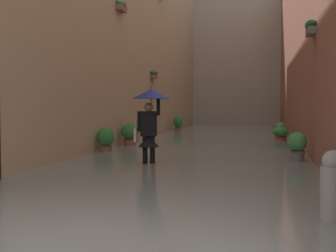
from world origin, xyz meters
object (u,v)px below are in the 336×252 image
Objects in this scene: potted_plant_far_right at (130,134)px; potted_plant_near_left at (281,131)px; potted_plant_near_right at (178,124)px; person_wading at (150,113)px; potted_plant_far_left at (297,147)px; mooring_bollard at (333,191)px; potted_plant_mid_left at (281,134)px; potted_plant_mid_right at (106,140)px.

potted_plant_near_left is (-5.24, -4.19, -0.05)m from potted_plant_far_right.
person_wading is at bearing 97.45° from potted_plant_near_right.
mooring_bollard is (0.04, 6.12, 0.02)m from potted_plant_far_left.
potted_plant_far_left is 1.06× the size of potted_plant_near_left.
potted_plant_far_left is 0.86× the size of mooring_bollard.
potted_plant_far_right reaches higher than potted_plant_mid_left.
potted_plant_far_left is 1.27× the size of potted_plant_mid_left.
person_wading reaches higher than mooring_bollard.
mooring_bollard is (-5.23, 18.41, -0.02)m from potted_plant_near_right.
potted_plant_mid_left is (-5.12, 5.65, -0.13)m from potted_plant_near_right.
potted_plant_far_right reaches higher than potted_plant_mid_right.
mooring_bollard is (-0.06, 13.68, 0.04)m from potted_plant_near_left.
potted_plant_near_right is 7.62m from potted_plant_mid_left.
potted_plant_near_left is at bearing -111.15° from person_wading.
potted_plant_near_right is at bearing -90.50° from potted_plant_far_right.
potted_plant_far_left is 5.55m from potted_plant_mid_right.
potted_plant_near_right is at bearing -42.49° from potted_plant_near_left.
potted_plant_mid_right is 9.06m from mooring_bollard.
person_wading reaches higher than potted_plant_near_right.
potted_plant_far_right is 6.71m from potted_plant_near_left.
person_wading is at bearing -54.74° from mooring_bollard.
mooring_bollard reaches higher than potted_plant_far_right.
mooring_bollard is (-5.39, 7.28, 0.01)m from potted_plant_mid_right.
mooring_bollard is at bearing 90.24° from potted_plant_near_left.
potted_plant_far_right is at bearing -60.81° from mooring_bollard.
potted_plant_near_left is at bearing -93.08° from potted_plant_mid_left.
potted_plant_far_left is (-3.50, -1.23, -0.86)m from person_wading.
potted_plant_far_left is 7.56m from potted_plant_near_left.
potted_plant_far_left is at bearing 167.91° from potted_plant_mid_right.
potted_plant_mid_right is at bearing 87.71° from potted_plant_far_right.
potted_plant_mid_left is 0.92m from potted_plant_near_left.
potted_plant_near_right is at bearing -74.16° from mooring_bollard.
potted_plant_mid_left is 0.68× the size of mooring_bollard.
potted_plant_far_left is 0.95× the size of potted_plant_far_right.
person_wading reaches higher than potted_plant_far_right.
potted_plant_mid_right is 11.13m from potted_plant_near_right.
potted_plant_near_left is at bearing -89.27° from potted_plant_far_left.
potted_plant_far_left is at bearing -160.62° from person_wading.
potted_plant_far_right is (1.85, -4.60, -0.82)m from person_wading.
potted_plant_far_left is at bearing 91.26° from potted_plant_mid_left.
person_wading is 8.61m from potted_plant_mid_left.
potted_plant_near_left is at bearing -89.76° from mooring_bollard.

